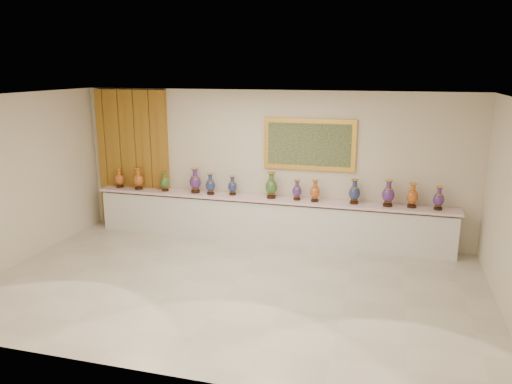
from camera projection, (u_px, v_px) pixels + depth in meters
The scene contains 17 objects.
ground at pixel (233, 286), 8.05m from camera, with size 8.00×8.00×0.00m, color beige.
room at pixel (159, 157), 10.57m from camera, with size 8.00×8.00×8.00m.
counter at pixel (267, 220), 10.06m from camera, with size 7.28×0.48×0.90m.
vase_0 at pixel (120, 179), 10.74m from camera, with size 0.20×0.20×0.42m.
vase_1 at pixel (138, 180), 10.57m from camera, with size 0.26×0.26×0.47m.
vase_2 at pixel (165, 182), 10.44m from camera, with size 0.23×0.23×0.41m.
vase_3 at pixel (195, 182), 10.28m from camera, with size 0.30×0.30×0.52m.
vase_4 at pixel (210, 185), 10.15m from camera, with size 0.26×0.26×0.43m.
vase_5 at pixel (232, 186), 10.12m from camera, with size 0.21×0.21×0.39m.
vase_6 at pixel (271, 187), 9.86m from camera, with size 0.28×0.28×0.52m.
vase_7 at pixel (297, 191), 9.73m from camera, with size 0.19×0.19×0.40m.
vase_8 at pixel (315, 192), 9.61m from camera, with size 0.23×0.23×0.42m.
vase_9 at pixel (354, 193), 9.46m from camera, with size 0.29×0.29×0.47m.
vase_10 at pixel (388, 194), 9.28m from camera, with size 0.29×0.29×0.50m.
vase_11 at pixel (412, 197), 9.20m from camera, with size 0.23×0.23×0.46m.
vase_12 at pixel (439, 199), 9.06m from camera, with size 0.24×0.24×0.43m.
label_card at pixel (205, 195), 10.15m from camera, with size 0.10×0.06×0.00m, color white.
Camera 1 is at (2.33, -7.07, 3.43)m, focal length 35.00 mm.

